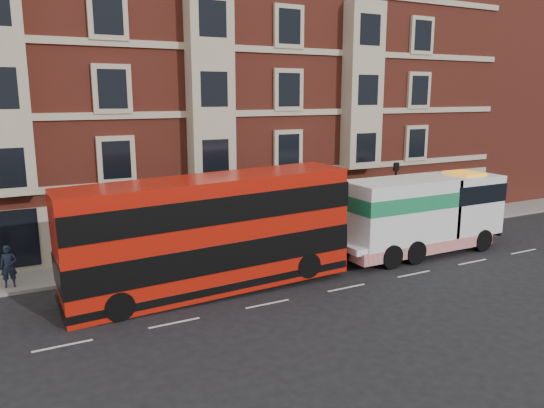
{
  "coord_description": "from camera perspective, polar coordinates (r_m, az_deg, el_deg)",
  "views": [
    {
      "loc": [
        -9.53,
        -18.37,
        8.53
      ],
      "look_at": [
        2.33,
        4.0,
        3.29
      ],
      "focal_mm": 35.0,
      "sensor_mm": 36.0,
      "label": 1
    }
  ],
  "objects": [
    {
      "name": "double_decker_bus",
      "position": [
        23.1,
        -6.72,
        -3.03
      ],
      "size": [
        12.54,
        2.88,
        5.08
      ],
      "color": "red",
      "rests_on": "ground"
    },
    {
      "name": "sidewalk",
      "position": [
        28.84,
        -7.4,
        -5.45
      ],
      "size": [
        90.0,
        3.0,
        0.15
      ],
      "primitive_type": "cube",
      "color": "slate",
      "rests_on": "ground"
    },
    {
      "name": "pedestrian",
      "position": [
        26.22,
        -26.47,
        -6.04
      ],
      "size": [
        0.75,
        0.55,
        1.9
      ],
      "primitive_type": "imported",
      "rotation": [
        0.0,
        0.0,
        -0.15
      ],
      "color": "#1A2234",
      "rests_on": "sidewalk"
    },
    {
      "name": "victorian_terrace",
      "position": [
        34.88,
        -11.53,
        13.99
      ],
      "size": [
        45.0,
        12.0,
        20.4
      ],
      "color": "maroon",
      "rests_on": "ground"
    },
    {
      "name": "tow_truck",
      "position": [
        29.63,
        15.59,
        -1.04
      ],
      "size": [
        10.05,
        2.97,
        4.19
      ],
      "color": "white",
      "rests_on": "ground"
    },
    {
      "name": "filler_east",
      "position": [
        52.66,
        24.68,
        11.63
      ],
      "size": [
        18.0,
        10.0,
        19.0
      ],
      "color": "maroon",
      "rests_on": "ground"
    },
    {
      "name": "ground",
      "position": [
        22.39,
        -0.48,
        -10.7
      ],
      "size": [
        120.0,
        120.0,
        0.0
      ],
      "primitive_type": "plane",
      "color": "black",
      "rests_on": "ground"
    },
    {
      "name": "lamp_post_east",
      "position": [
        33.19,
        13.09,
        1.23
      ],
      "size": [
        0.35,
        0.15,
        4.35
      ],
      "color": "black",
      "rests_on": "sidewalk"
    },
    {
      "name": "lamp_post_west",
      "position": [
        25.51,
        -19.22,
        -2.24
      ],
      "size": [
        0.35,
        0.15,
        4.35
      ],
      "color": "black",
      "rests_on": "sidewalk"
    }
  ]
}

